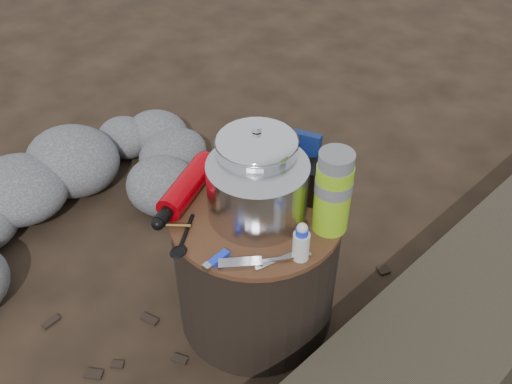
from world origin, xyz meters
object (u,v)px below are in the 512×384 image
Objects in this scene: thermos at (333,192)px; camping_pot at (257,164)px; travel_mug at (314,183)px; fuel_bottle at (187,186)px; stump at (256,266)px.

camping_pot is at bearing -177.72° from thermos.
travel_mug is (0.13, 0.07, -0.05)m from camping_pot.
camping_pot is at bearing 23.97° from fuel_bottle.
fuel_bottle is at bearing -142.08° from camping_pot.
fuel_bottle is (-0.18, -0.06, 0.24)m from stump.
thermos is at bearing 4.52° from fuel_bottle.
stump is at bearing 3.29° from fuel_bottle.
thermos is at bearing -36.21° from travel_mug.
thermos reaches higher than travel_mug.
travel_mug is (0.28, 0.18, 0.02)m from fuel_bottle.
camping_pot is at bearing 124.49° from stump.
stump is 0.31m from fuel_bottle.
travel_mug is (0.09, 0.13, 0.26)m from stump.
travel_mug is at bearing 143.79° from thermos.
camping_pot is 0.20m from fuel_bottle.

